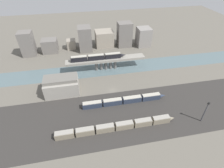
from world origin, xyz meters
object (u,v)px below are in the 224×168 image
object	(u,v)px
train_yard_mid	(125,100)
signal_tower	(205,112)
warehouse_building	(62,85)
train_on_bridge	(98,57)
train_yard_near	(117,127)

from	to	relation	value
train_yard_mid	signal_tower	world-z (taller)	signal_tower
warehouse_building	signal_tower	distance (m)	88.59
train_on_bridge	train_yard_near	distance (m)	61.92
train_yard_mid	warehouse_building	xyz separation A→B (m)	(-38.89, 18.48, 3.91)
train_on_bridge	train_yard_mid	size ratio (longest dim) A/B	0.79
signal_tower	train_yard_near	bearing A→B (deg)	175.66
train_yard_near	train_on_bridge	bearing A→B (deg)	91.78
train_on_bridge	signal_tower	xyz separation A→B (m)	(50.48, -64.82, -4.32)
train_on_bridge	signal_tower	world-z (taller)	signal_tower
train_on_bridge	train_yard_near	bearing A→B (deg)	-88.22
train_on_bridge	warehouse_building	world-z (taller)	train_on_bridge
train_yard_near	train_yard_mid	distance (m)	21.36
train_yard_near	warehouse_building	bearing A→B (deg)	128.19
train_yard_mid	signal_tower	distance (m)	45.92
warehouse_building	signal_tower	bearing A→B (deg)	-27.90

